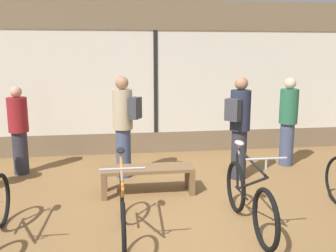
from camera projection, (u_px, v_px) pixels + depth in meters
ground_plane at (185, 220)px, 4.85m from camera, size 24.00×24.00×0.00m
shop_back_wall at (155, 77)px, 7.88m from camera, size 12.00×0.08×3.20m
bicycle_left at (123, 208)px, 4.33m from camera, size 0.46×1.67×1.01m
bicycle_right at (249, 198)px, 4.59m from camera, size 0.46×1.73×1.03m
display_bench at (148, 172)px, 5.73m from camera, size 1.40×0.44×0.42m
customer_near_rack at (19, 129)px, 6.58m from camera, size 0.40×0.40×1.58m
customer_by_window at (239, 125)px, 6.29m from camera, size 0.55×0.53×1.75m
customer_mid_floor at (288, 120)px, 7.09m from camera, size 0.46×0.46×1.68m
customer_near_bench at (124, 124)px, 6.39m from camera, size 0.56×0.49×1.75m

